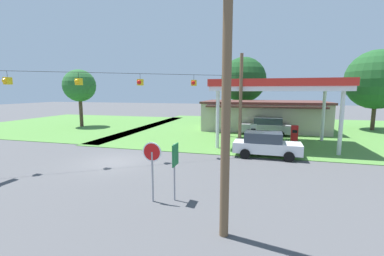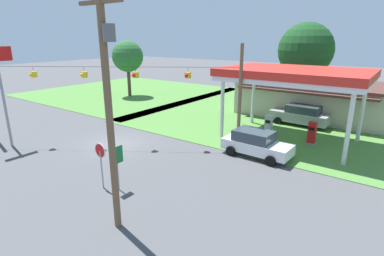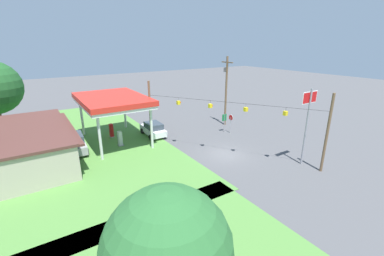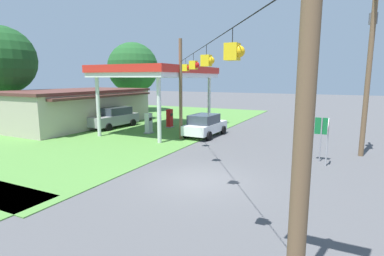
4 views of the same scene
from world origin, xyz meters
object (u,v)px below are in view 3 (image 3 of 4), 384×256
Objects in this scene: car_at_pumps_rear at (75,143)px; tree_west_verge at (167,251)px; stop_sign_overhead at (308,112)px; utility_pole_main at (226,88)px; car_at_pumps_front at (153,129)px; fuel_pump_far at (111,131)px; gas_station_canopy at (112,101)px; stop_sign_roadside at (231,120)px; gas_station_store at (25,146)px; route_sign at (224,119)px; fuel_pump_near at (120,139)px.

car_at_pumps_rear is 23.32m from tree_west_verge.
stop_sign_overhead is 13.94m from utility_pole_main.
tree_west_verge is (-21.46, 20.44, -0.11)m from utility_pole_main.
car_at_pumps_front is at bearing -23.39° from tree_west_verge.
fuel_pump_far is at bearing -11.85° from tree_west_verge.
stop_sign_overhead is at bearing -142.88° from fuel_pump_far.
tree_west_verge reaches higher than gas_station_canopy.
car_at_pumps_front is at bearing -117.35° from stop_sign_roadside.
gas_station_store is 24.48m from utility_pole_main.
car_at_pumps_front is 1.82× the size of stop_sign_roadside.
tree_west_verge is at bearing 136.39° from utility_pole_main.
route_sign is (0.86, 0.35, -0.10)m from stop_sign_roadside.
fuel_pump_near is 13.92m from stop_sign_roadside.
route_sign reaches higher than fuel_pump_near.
utility_pole_main is (-1.19, -24.18, 3.63)m from gas_station_store.
car_at_pumps_front is at bearing -89.39° from gas_station_store.
car_at_pumps_front reaches higher than fuel_pump_near.
fuel_pump_far is 22.39m from stop_sign_overhead.
stop_sign_overhead is at bearing -67.56° from tree_west_verge.
stop_sign_overhead is (-15.00, -22.27, 3.49)m from gas_station_store.
fuel_pump_far is (2.51, -9.02, -0.90)m from gas_station_store.
stop_sign_overhead is at bearing -179.09° from route_sign.
utility_pole_main is at bearing -92.82° from gas_station_store.
car_at_pumps_front is 0.63× the size of tree_west_verge.
fuel_pump_far is (3.36, 0.00, 0.00)m from fuel_pump_near.
stop_sign_roadside reaches higher than route_sign.
fuel_pump_near is 15.83m from utility_pole_main.
stop_sign_overhead is at bearing -136.87° from fuel_pump_near.
car_at_pumps_front is 9.16m from car_at_pumps_rear.
gas_station_store is at bearing 95.23° from gas_station_canopy.
gas_station_store is 1.88× the size of stop_sign_overhead.
car_at_pumps_front is (0.14, -13.60, -0.81)m from gas_station_store.
gas_station_store is at bearing -83.58° from car_at_pumps_rear.
tree_west_verge is at bearing -170.62° from gas_station_store.
car_at_pumps_front is at bearing 29.80° from stop_sign_overhead.
gas_station_canopy is 14.16m from route_sign.
fuel_pump_far is at bearing -117.34° from stop_sign_roadside.
gas_station_store is at bearing 105.53° from fuel_pump_far.
tree_west_verge is (-22.91, 0.70, 4.27)m from car_at_pumps_rear.
fuel_pump_near is at bearing 78.26° from route_sign.
fuel_pump_near is 4.69m from car_at_pumps_front.
gas_station_store is at bearing 9.38° from tree_west_verge.
car_at_pumps_rear is (-2.24, 4.58, 0.15)m from fuel_pump_far.
utility_pole_main reaches higher than gas_station_store.
route_sign reaches higher than car_at_pumps_front.
utility_pole_main is at bearing -95.66° from car_at_pumps_front.
gas_station_store is 22.37m from route_sign.
gas_station_store reaches higher than car_at_pumps_front.
stop_sign_overhead is (-15.26, -17.83, 4.24)m from car_at_pumps_rear.
stop_sign_roadside is (-4.69, -17.99, 0.86)m from car_at_pumps_rear.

